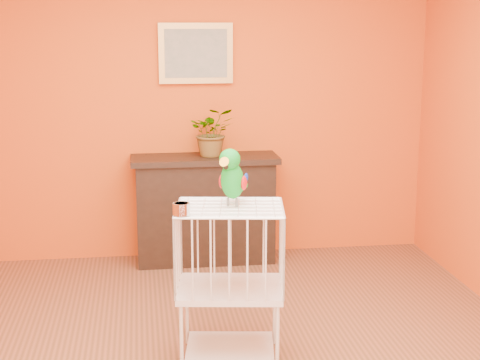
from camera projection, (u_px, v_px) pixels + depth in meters
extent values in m
plane|color=#CA4913|center=(196.00, 107.00, 6.24)|extent=(4.00, 0.00, 4.00)
plane|color=#CA4913|center=(334.00, 304.00, 1.88)|extent=(4.00, 0.00, 4.00)
cube|color=black|center=(205.00, 212.00, 6.23)|extent=(1.15, 0.38, 0.86)
cube|color=black|center=(205.00, 159.00, 6.13)|extent=(1.22, 0.44, 0.05)
cube|color=black|center=(207.00, 217.00, 6.06)|extent=(0.80, 0.02, 0.43)
cube|color=#531817|center=(177.00, 225.00, 6.17)|extent=(0.05, 0.17, 0.27)
cube|color=#3B4A25|center=(187.00, 225.00, 6.18)|extent=(0.05, 0.17, 0.27)
cube|color=#531817|center=(197.00, 224.00, 6.19)|extent=(0.05, 0.17, 0.27)
cube|color=#3B4A25|center=(208.00, 224.00, 6.20)|extent=(0.05, 0.17, 0.27)
cube|color=#531817|center=(219.00, 224.00, 6.22)|extent=(0.05, 0.17, 0.27)
imported|color=#26722D|center=(212.00, 137.00, 6.14)|extent=(0.37, 0.41, 0.32)
cube|color=#C18E45|center=(196.00, 53.00, 6.12)|extent=(0.62, 0.03, 0.50)
cube|color=gray|center=(196.00, 53.00, 6.10)|extent=(0.52, 0.01, 0.40)
cube|color=silver|center=(230.00, 346.00, 4.47)|extent=(0.58, 0.47, 0.02)
cube|color=silver|center=(230.00, 289.00, 4.39)|extent=(0.68, 0.56, 0.04)
cube|color=silver|center=(230.00, 208.00, 4.28)|extent=(0.68, 0.56, 0.01)
cylinder|color=silver|center=(181.00, 340.00, 4.23)|extent=(0.02, 0.02, 0.43)
cylinder|color=silver|center=(277.00, 340.00, 4.23)|extent=(0.02, 0.02, 0.43)
cylinder|color=silver|center=(187.00, 312.00, 4.65)|extent=(0.02, 0.02, 0.43)
cylinder|color=silver|center=(274.00, 312.00, 4.64)|extent=(0.02, 0.02, 0.43)
cylinder|color=silver|center=(181.00, 209.00, 4.08)|extent=(0.10, 0.10, 0.07)
cylinder|color=#59544C|center=(228.00, 202.00, 4.31)|extent=(0.02, 0.02, 0.05)
cylinder|color=#59544C|center=(237.00, 203.00, 4.29)|extent=(0.02, 0.02, 0.05)
ellipsoid|color=#0A8D22|center=(232.00, 181.00, 4.27)|extent=(0.21, 0.23, 0.25)
ellipsoid|color=#0A8D22|center=(230.00, 159.00, 4.21)|extent=(0.17, 0.17, 0.12)
cone|color=orange|center=(226.00, 163.00, 4.16)|extent=(0.09, 0.10, 0.08)
cone|color=black|center=(227.00, 167.00, 4.18)|extent=(0.04, 0.04, 0.03)
sphere|color=black|center=(221.00, 157.00, 4.20)|extent=(0.02, 0.02, 0.02)
sphere|color=black|center=(235.00, 158.00, 4.17)|extent=(0.02, 0.02, 0.02)
ellipsoid|color=#A50C0C|center=(222.00, 181.00, 4.31)|extent=(0.06, 0.08, 0.09)
ellipsoid|color=navy|center=(244.00, 183.00, 4.26)|extent=(0.06, 0.08, 0.09)
cone|color=#0A8D22|center=(237.00, 191.00, 4.37)|extent=(0.15, 0.19, 0.14)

